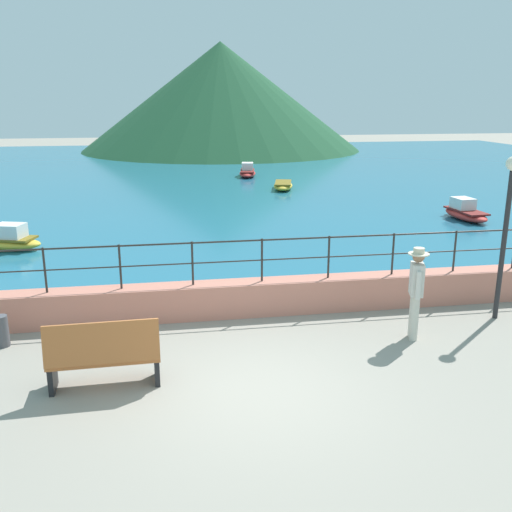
{
  "coord_description": "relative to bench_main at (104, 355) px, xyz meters",
  "views": [
    {
      "loc": [
        -1.28,
        -7.75,
        4.34
      ],
      "look_at": [
        0.67,
        3.7,
        1.1
      ],
      "focal_mm": 39.79,
      "sensor_mm": 36.0,
      "label": 1
    }
  ],
  "objects": [
    {
      "name": "bench_main",
      "position": [
        0.0,
        0.0,
        0.0
      ],
      "size": [
        1.71,
        0.59,
        1.13
      ],
      "color": "#B76633",
      "rests_on": "ground"
    },
    {
      "name": "hill_main",
      "position": [
        6.41,
        41.39,
        3.88
      ],
      "size": [
        23.68,
        23.68,
        8.88
      ],
      "primitive_type": "cone",
      "color": "#1E4C2D",
      "rests_on": "ground"
    },
    {
      "name": "railing",
      "position": [
        2.25,
        2.74,
        0.75
      ],
      "size": [
        18.44,
        0.04,
        0.9
      ],
      "color": "#282623",
      "rests_on": "promenade_wall"
    },
    {
      "name": "lake_water",
      "position": [
        2.25,
        25.38,
        -0.53
      ],
      "size": [
        64.0,
        44.32,
        0.06
      ],
      "primitive_type": "cube",
      "color": "#236B89",
      "rests_on": "ground"
    },
    {
      "name": "boat_1",
      "position": [
        5.88,
        23.52,
        -0.23
      ],
      "size": [
        1.28,
        2.42,
        0.76
      ],
      "color": "red",
      "rests_on": "lake_water"
    },
    {
      "name": "lamp_post",
      "position": [
        7.62,
        1.66,
        1.63
      ],
      "size": [
        0.28,
        0.28,
        3.28
      ],
      "color": "#232326",
      "rests_on": "ground"
    },
    {
      "name": "bollard",
      "position": [
        -1.97,
        1.9,
        -0.27
      ],
      "size": [
        0.24,
        0.24,
        0.58
      ],
      "primitive_type": "cylinder",
      "color": "#4C4C51",
      "rests_on": "ground"
    },
    {
      "name": "boat_3",
      "position": [
        -3.6,
        8.9,
        -0.23
      ],
      "size": [
        2.46,
        1.54,
        0.76
      ],
      "color": "gold",
      "rests_on": "lake_water"
    },
    {
      "name": "promenade_wall",
      "position": [
        2.25,
        2.74,
        -0.21
      ],
      "size": [
        20.0,
        0.56,
        0.7
      ],
      "primitive_type": "cube",
      "color": "tan",
      "rests_on": "ground"
    },
    {
      "name": "boat_2",
      "position": [
        6.87,
        18.6,
        -0.3
      ],
      "size": [
        1.42,
        2.45,
        0.36
      ],
      "color": "gold",
      "rests_on": "lake_water"
    },
    {
      "name": "ground_plane",
      "position": [
        2.25,
        -0.46,
        -0.56
      ],
      "size": [
        120.0,
        120.0,
        0.0
      ],
      "primitive_type": "plane",
      "color": "gray"
    },
    {
      "name": "person_walking",
      "position": [
        5.51,
        0.99,
        0.42
      ],
      "size": [
        0.38,
        0.55,
        1.75
      ],
      "color": "beige",
      "rests_on": "ground"
    },
    {
      "name": "boat_0",
      "position": [
        11.92,
        10.57,
        -0.23
      ],
      "size": [
        1.03,
        2.35,
        0.76
      ],
      "color": "red",
      "rests_on": "lake_water"
    }
  ]
}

